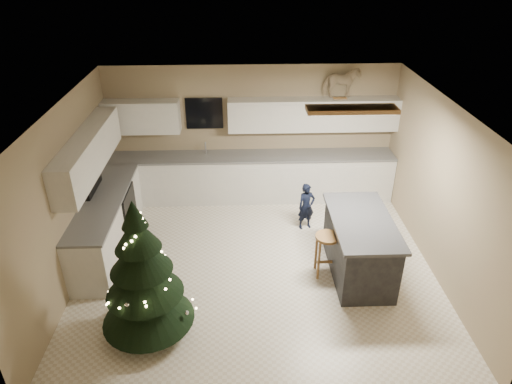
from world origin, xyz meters
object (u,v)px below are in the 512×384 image
at_px(bar_stool, 327,245).
at_px(rocking_horse, 341,83).
at_px(toddler, 306,207).
at_px(island, 359,246).
at_px(christmas_tree, 144,281).

distance_m(bar_stool, rocking_horse, 3.16).
height_order(toddler, rocking_horse, rocking_horse).
height_order(bar_stool, rocking_horse, rocking_horse).
relative_size(toddler, rocking_horse, 1.30).
relative_size(bar_stool, toddler, 0.81).
height_order(island, christmas_tree, christmas_tree).
bearing_deg(christmas_tree, toddler, 44.74).
bearing_deg(rocking_horse, toddler, 146.58).
distance_m(christmas_tree, toddler, 3.40).
xyz_separation_m(island, christmas_tree, (-3.04, -1.10, 0.33)).
distance_m(toddler, rocking_horse, 2.35).
bearing_deg(island, bar_stool, -176.01).
distance_m(island, toddler, 1.43).
relative_size(island, bar_stool, 2.41).
distance_m(christmas_tree, rocking_horse, 5.00).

